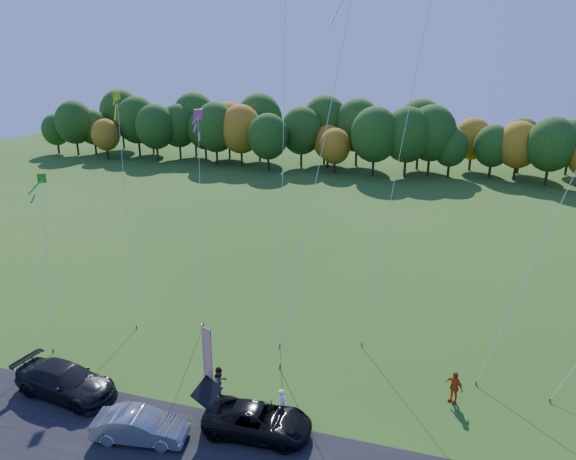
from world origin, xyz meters
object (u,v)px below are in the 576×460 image
(silver_sedan, at_px, (140,426))
(feather_flag, at_px, (207,358))
(person_east, at_px, (454,387))
(black_suv, at_px, (258,420))

(silver_sedan, relative_size, feather_flag, 0.93)
(person_east, relative_size, feather_flag, 0.38)
(black_suv, relative_size, person_east, 2.89)
(silver_sedan, height_order, person_east, person_east)
(person_east, bearing_deg, silver_sedan, -116.06)
(person_east, distance_m, feather_flag, 11.95)
(silver_sedan, height_order, feather_flag, feather_flag)
(black_suv, bearing_deg, feather_flag, 67.32)
(black_suv, xyz_separation_m, silver_sedan, (-4.80, -1.83, 0.01))
(silver_sedan, bearing_deg, black_suv, -78.17)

